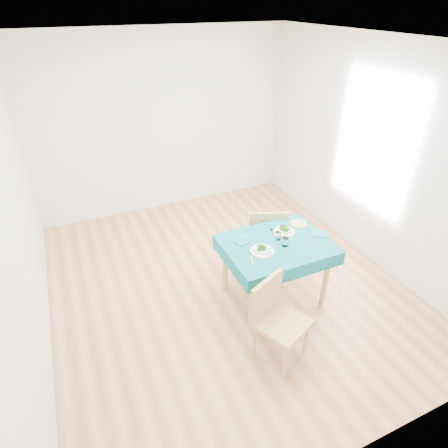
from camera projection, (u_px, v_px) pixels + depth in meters
name	position (u px, v px, depth m)	size (l,w,h in m)	color
room_shell	(224.00, 184.00, 3.92)	(4.02, 4.52, 2.73)	#A06942
table	(274.00, 271.00, 4.22)	(1.13, 0.86, 0.76)	#085C61
chair_near	(283.00, 314.00, 3.42)	(0.43, 0.48, 1.09)	tan
chair_far	(266.00, 222.00, 4.72)	(0.47, 0.51, 1.18)	tan
bowl_near	(262.00, 248.00, 3.88)	(0.25, 0.25, 0.08)	white
bowl_far	(284.00, 229.00, 4.19)	(0.24, 0.24, 0.07)	white
fork_near	(252.00, 258.00, 3.79)	(0.03, 0.20, 0.00)	silver
knife_near	(271.00, 253.00, 3.87)	(0.02, 0.20, 0.00)	silver
fork_far	(274.00, 234.00, 4.17)	(0.03, 0.20, 0.00)	silver
knife_far	(312.00, 228.00, 4.27)	(0.01, 0.19, 0.00)	silver
napkin_near	(244.00, 240.00, 4.07)	(0.21, 0.15, 0.01)	#0C666B
napkin_far	(320.00, 234.00, 4.17)	(0.18, 0.12, 0.01)	#0C666B
tumbler_center	(278.00, 236.00, 4.07)	(0.07, 0.07, 0.09)	white
tumbler_side	(285.00, 242.00, 3.96)	(0.07, 0.07, 0.10)	white
side_plate	(298.00, 223.00, 4.36)	(0.19, 0.19, 0.01)	#D0D96A
bread_slice	(298.00, 223.00, 4.35)	(0.10, 0.10, 0.01)	beige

